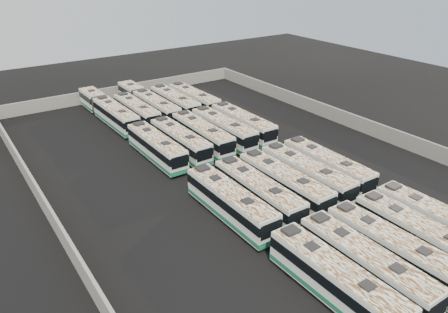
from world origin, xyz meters
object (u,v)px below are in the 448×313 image
Objects in this scene: bus_front_right at (419,237)px; bus_midback_left at (180,141)px; bus_midback_center at (202,134)px; bus_midfront_center at (284,183)px; bus_back_far_left at (108,110)px; bus_midfront_far_right at (327,167)px; bus_back_left at (137,111)px; bus_front_center at (392,249)px; bus_back_far_right at (194,100)px; bus_back_center at (148,102)px; bus_front_far_left at (336,280)px; bus_front_far_right at (439,223)px; bus_back_right at (175,103)px; bus_midback_far_right at (243,124)px; bus_midback_far_left at (157,147)px; bus_midback_right at (224,129)px; bus_front_left at (365,265)px; bus_midfront_left at (258,192)px; bus_midfront_far_left at (230,202)px; bus_midfront_right at (306,174)px.

bus_front_right is 31.24m from bus_midback_left.
bus_midfront_center is at bearing -88.88° from bus_midback_center.
bus_midback_left is at bearing -79.82° from bus_back_far_left.
bus_back_left is (-10.32, 30.24, -0.04)m from bus_midfront_far_right.
bus_front_center is 44.63m from bus_back_far_right.
bus_midback_left is 17.45m from bus_back_center.
bus_front_far_left is 47.85m from bus_back_center.
bus_front_center is 1.01× the size of bus_midback_left.
bus_back_right is at bearing 93.17° from bus_front_far_right.
bus_midback_left is 0.64× the size of bus_back_center.
bus_midback_far_right is 17.25m from bus_back_left.
bus_front_far_left is at bearing -89.89° from bus_midback_far_left.
bus_back_center is at bearing 101.26° from bus_midback_right.
bus_front_left is 0.99× the size of bus_back_right.
bus_midback_center is at bearing -103.04° from bus_back_right.
bus_back_far_right is (10.36, 30.34, -0.01)m from bus_midfront_left.
bus_midfront_far_left is at bearing 104.63° from bus_front_left.
bus_back_left is (0.03, 13.97, -0.00)m from bus_midback_left.
bus_front_right is 14.60m from bus_midfront_far_right.
bus_midback_right is (3.45, -0.08, 0.01)m from bus_midback_center.
bus_midfront_center is 16.97m from bus_midback_right.
bus_back_far_right is at bearing 64.42° from bus_midback_center.
bus_midback_far_right reaches higher than bus_front_center.
bus_front_far_left is at bearing -133.55° from bus_midfront_far_right.
bus_midback_right reaches higher than bus_front_far_left.
bus_front_left is at bearing -179.49° from bus_front_center.
bus_back_right reaches higher than bus_back_center.
bus_midfront_center is (6.88, 13.70, 0.02)m from bus_front_far_left.
bus_midback_right is at bearing 0.41° from bus_midback_far_left.
bus_front_right is 30.53m from bus_midback_right.
bus_midfront_far_left is 0.67× the size of bus_back_center.
bus_midback_left is at bearing -178.76° from bus_midback_far_right.
bus_midback_right is (0.03, 30.53, 0.03)m from bus_front_right.
bus_front_far_right is at bearing -91.01° from bus_back_far_right.
bus_back_far_left is at bearing 90.05° from bus_midfront_far_left.
bus_front_left is 0.66× the size of bus_back_far_left.
bus_front_far_right is at bearing -77.20° from bus_back_left.
bus_back_right reaches higher than bus_front_center.
bus_midfront_far_left is (-0.12, 13.77, 0.02)m from bus_front_far_left.
bus_midback_right is 1.01× the size of bus_back_far_right.
bus_midback_far_left is 0.65× the size of bus_back_center.
bus_front_left is 1.00× the size of bus_midfront_left.
bus_midfront_right is (-3.37, 13.87, 0.04)m from bus_front_far_right.
bus_midfront_center is at bearing -0.21° from bus_midfront_left.
bus_midfront_right is (10.42, 0.11, 0.00)m from bus_midfront_far_left.
bus_front_far_right is 0.98× the size of bus_midback_far_right.
bus_midback_right reaches higher than bus_midback_far_left.
bus_front_right reaches higher than bus_midback_left.
bus_midfront_far_left is at bearing -96.86° from bus_back_left.
bus_midfront_far_right is 0.99× the size of bus_midback_center.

